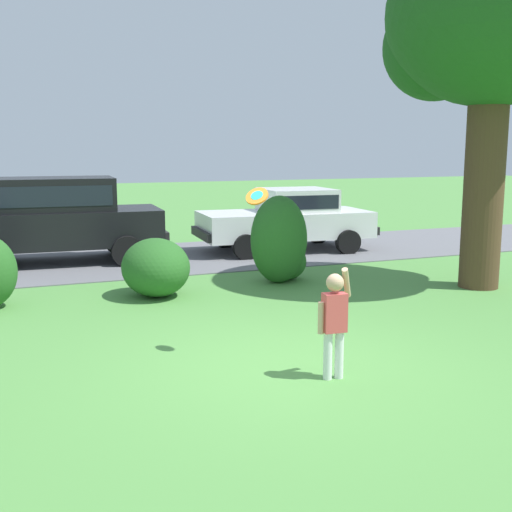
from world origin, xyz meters
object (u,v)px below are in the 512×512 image
Objects in this scene: parked_suv at (58,216)px; child_thrower at (334,317)px; parked_sedan at (288,217)px; oak_tree_large at (490,27)px; frisbee at (257,196)px.

parked_suv reaches higher than child_thrower.
parked_sedan reaches higher than child_thrower.
parked_sedan is 3.50× the size of child_thrower.
child_thrower is (-3.26, -8.43, -0.13)m from parked_sedan.
oak_tree_large is at bearing -72.54° from parked_sedan.
parked_suv is 3.72× the size of child_thrower.
oak_tree_large is 6.40m from frisbee.
oak_tree_large is 7.12m from child_thrower.
parked_suv is 15.19× the size of frisbee.
oak_tree_large reaches higher than frisbee.
frisbee is at bearing -117.07° from parked_sedan.
parked_sedan is at bearing 62.93° from frisbee.
oak_tree_large is at bearing 23.27° from frisbee.
child_thrower is at bearing -75.54° from parked_suv.
frisbee is at bearing 114.68° from child_thrower.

